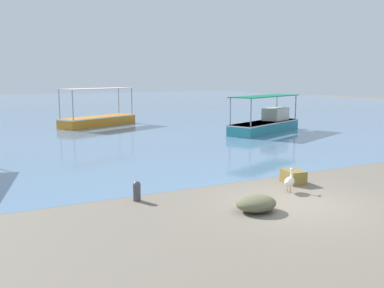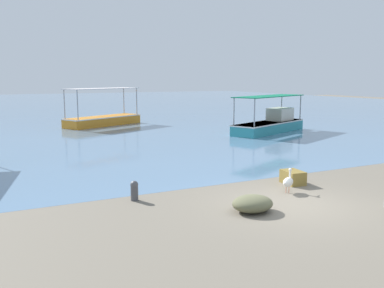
{
  "view_description": "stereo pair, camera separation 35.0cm",
  "coord_description": "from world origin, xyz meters",
  "px_view_note": "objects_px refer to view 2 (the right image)",
  "views": [
    {
      "loc": [
        -8.53,
        -9.57,
        3.78
      ],
      "look_at": [
        -0.74,
        5.06,
        1.18
      ],
      "focal_mm": 40.0,
      "sensor_mm": 36.0,
      "label": 1
    },
    {
      "loc": [
        -8.22,
        -9.73,
        3.78
      ],
      "look_at": [
        -0.74,
        5.06,
        1.18
      ],
      "focal_mm": 40.0,
      "sensor_mm": 36.0,
      "label": 2
    }
  ],
  "objects_px": {
    "pelican": "(288,182)",
    "net_pile": "(253,204)",
    "cargo_crate": "(293,177)",
    "fishing_boat_outer": "(271,123)",
    "mooring_bollard": "(134,190)",
    "fishing_boat_far_right": "(103,118)"
  },
  "relations": [
    {
      "from": "pelican",
      "to": "net_pile",
      "type": "distance_m",
      "value": 2.49
    },
    {
      "from": "fishing_boat_far_right",
      "to": "cargo_crate",
      "type": "bearing_deg",
      "value": -87.22
    },
    {
      "from": "fishing_boat_outer",
      "to": "net_pile",
      "type": "height_order",
      "value": "fishing_boat_outer"
    },
    {
      "from": "fishing_boat_outer",
      "to": "fishing_boat_far_right",
      "type": "relative_size",
      "value": 1.05
    },
    {
      "from": "fishing_boat_outer",
      "to": "net_pile",
      "type": "bearing_deg",
      "value": -128.73
    },
    {
      "from": "fishing_boat_far_right",
      "to": "mooring_bollard",
      "type": "height_order",
      "value": "fishing_boat_far_right"
    },
    {
      "from": "net_pile",
      "to": "cargo_crate",
      "type": "distance_m",
      "value": 3.72
    },
    {
      "from": "fishing_boat_far_right",
      "to": "net_pile",
      "type": "height_order",
      "value": "fishing_boat_far_right"
    },
    {
      "from": "fishing_boat_far_right",
      "to": "mooring_bollard",
      "type": "xyz_separation_m",
      "value": [
        -4.7,
        -20.89,
        -0.22
      ]
    },
    {
      "from": "fishing_boat_outer",
      "to": "cargo_crate",
      "type": "bearing_deg",
      "value": -124.08
    },
    {
      "from": "pelican",
      "to": "net_pile",
      "type": "bearing_deg",
      "value": -152.56
    },
    {
      "from": "fishing_boat_outer",
      "to": "pelican",
      "type": "relative_size",
      "value": 8.76
    },
    {
      "from": "net_pile",
      "to": "cargo_crate",
      "type": "height_order",
      "value": "cargo_crate"
    },
    {
      "from": "fishing_boat_far_right",
      "to": "cargo_crate",
      "type": "height_order",
      "value": "fishing_boat_far_right"
    },
    {
      "from": "fishing_boat_outer",
      "to": "mooring_bollard",
      "type": "height_order",
      "value": "fishing_boat_outer"
    },
    {
      "from": "fishing_boat_far_right",
      "to": "cargo_crate",
      "type": "xyz_separation_m",
      "value": [
        1.04,
        -21.46,
        -0.31
      ]
    },
    {
      "from": "pelican",
      "to": "mooring_bollard",
      "type": "xyz_separation_m",
      "value": [
        -4.82,
        1.43,
        -0.04
      ]
    },
    {
      "from": "fishing_boat_far_right",
      "to": "net_pile",
      "type": "relative_size",
      "value": 5.55
    },
    {
      "from": "pelican",
      "to": "fishing_boat_far_right",
      "type": "bearing_deg",
      "value": 90.3
    },
    {
      "from": "fishing_boat_far_right",
      "to": "fishing_boat_outer",
      "type": "bearing_deg",
      "value": -45.13
    },
    {
      "from": "fishing_boat_far_right",
      "to": "net_pile",
      "type": "xyz_separation_m",
      "value": [
        -2.09,
        -23.47,
        -0.31
      ]
    },
    {
      "from": "fishing_boat_outer",
      "to": "mooring_bollard",
      "type": "relative_size",
      "value": 11.27
    }
  ]
}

